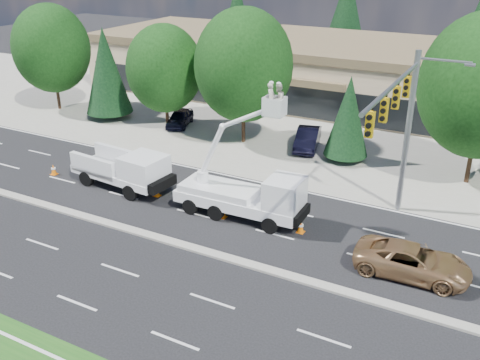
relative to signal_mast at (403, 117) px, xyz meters
The scene contains 23 objects.
ground 13.67m from the signal_mast, 144.92° to the right, with size 140.00×140.00×0.00m, color black.
concrete_apron 17.47m from the signal_mast, 127.74° to the left, with size 140.00×22.00×0.01m, color gray.
road_median 13.64m from the signal_mast, 144.92° to the right, with size 120.00×0.55×0.12m, color gray.
strip_mall 25.23m from the signal_mast, 113.62° to the left, with size 50.40×15.40×5.50m.
tree_front_a 33.01m from the signal_mast, 166.05° to the left, with size 6.70×6.70×9.29m.
tree_front_b 27.29m from the signal_mast, 163.00° to the left, with size 3.91×3.91×7.70m.
tree_front_c 21.58m from the signal_mast, 158.34° to the left, with size 6.03×6.03×8.37m.
tree_front_d 15.27m from the signal_mast, 148.59° to the left, with size 7.19×7.19×9.97m.
tree_front_e 9.84m from the signal_mast, 122.30° to the left, with size 3.03×3.03×5.96m.
tree_back_a 44.81m from the signal_mast, 128.72° to the left, with size 4.95×4.95×9.75m.
tree_back_b 37.67m from the signal_mast, 111.87° to the left, with size 5.80×5.80×11.43m.
tree_back_c 34.97m from the signal_mast, 90.05° to the left, with size 4.89×4.89×9.64m.
signal_mast is the anchor object (origin of this frame).
utility_pickup 16.55m from the signal_mast, 169.44° to the right, with size 6.58×2.98×2.45m.
bucket_truck 8.76m from the signal_mast, 158.10° to the right, with size 7.26×2.48×7.81m.
traffic_cone_a 22.16m from the signal_mast, behind, with size 0.40×0.40×0.70m.
traffic_cone_b 14.69m from the signal_mast, 167.55° to the right, with size 0.40×0.40×0.70m.
traffic_cone_c 10.70m from the signal_mast, 157.59° to the right, with size 0.40×0.40×0.70m.
traffic_cone_d 7.54m from the signal_mast, 142.85° to the right, with size 0.40×0.40×0.70m.
traffic_cone_e 6.91m from the signal_mast, 78.70° to the right, with size 0.40×0.40×0.70m.
minivan 7.11m from the signal_mast, 64.65° to the right, with size 2.40×5.20×1.44m, color #A97E52.
parked_car_west 22.12m from the signal_mast, 155.32° to the left, with size 1.58×3.94×1.34m, color black.
parked_car_east 13.27m from the signal_mast, 132.58° to the left, with size 1.57×4.51×1.49m, color black.
Camera 1 is at (14.78, -19.12, 14.00)m, focal length 40.00 mm.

